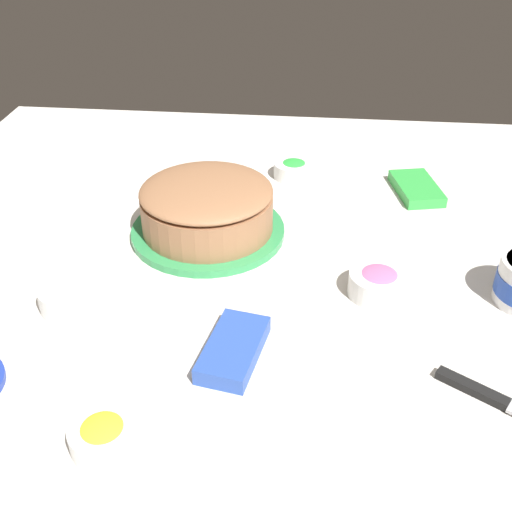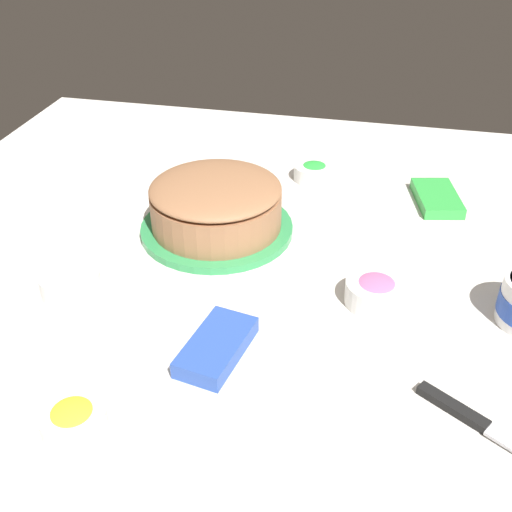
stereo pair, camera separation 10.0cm
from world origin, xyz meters
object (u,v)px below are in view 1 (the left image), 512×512
object	(u,v)px
sprinkle_bowl_yellow	(103,435)
sprinkle_bowl_rainbow	(70,296)
spreading_knife	(509,406)
sprinkle_bowl_green	(294,169)
sprinkle_bowl_pink	(378,282)
frosted_cake	(207,211)
candy_box_lower	(233,349)
candy_box_upper	(416,188)

from	to	relation	value
sprinkle_bowl_yellow	sprinkle_bowl_rainbow	xyz separation A→B (m)	(-0.25, -0.13, 0.00)
spreading_knife	sprinkle_bowl_green	distance (m)	0.69
sprinkle_bowl_pink	sprinkle_bowl_rainbow	world-z (taller)	sprinkle_bowl_pink
frosted_cake	sprinkle_bowl_green	bearing A→B (deg)	150.04
frosted_cake	sprinkle_bowl_yellow	distance (m)	0.48
candy_box_lower	sprinkle_bowl_rainbow	bearing A→B (deg)	-97.05
spreading_knife	sprinkle_bowl_pink	size ratio (longest dim) A/B	2.23
candy_box_upper	sprinkle_bowl_pink	bearing A→B (deg)	-28.46
sprinkle_bowl_green	candy_box_lower	xyz separation A→B (m)	(0.56, -0.05, -0.01)
frosted_cake	sprinkle_bowl_green	size ratio (longest dim) A/B	3.25
sprinkle_bowl_pink	candy_box_lower	world-z (taller)	sprinkle_bowl_pink
sprinkle_bowl_yellow	candy_box_upper	distance (m)	0.81
sprinkle_bowl_rainbow	candy_box_lower	world-z (taller)	sprinkle_bowl_rainbow
candy_box_lower	sprinkle_bowl_pink	bearing A→B (deg)	139.21
sprinkle_bowl_yellow	candy_box_lower	distance (m)	0.21
sprinkle_bowl_green	spreading_knife	bearing A→B (deg)	25.90
sprinkle_bowl_green	sprinkle_bowl_pink	size ratio (longest dim) A/B	0.91
spreading_knife	sprinkle_bowl_yellow	distance (m)	0.50
sprinkle_bowl_green	candy_box_lower	size ratio (longest dim) A/B	0.63
sprinkle_bowl_yellow	candy_box_upper	xyz separation A→B (m)	(-0.68, 0.44, -0.01)
sprinkle_bowl_yellow	sprinkle_bowl_pink	bearing A→B (deg)	134.56
sprinkle_bowl_rainbow	candy_box_upper	xyz separation A→B (m)	(-0.43, 0.57, -0.01)
sprinkle_bowl_pink	candy_box_upper	distance (m)	0.36
spreading_knife	sprinkle_bowl_green	xyz separation A→B (m)	(-0.62, -0.30, 0.01)
spreading_knife	candy_box_upper	size ratio (longest dim) A/B	1.54
sprinkle_bowl_pink	candy_box_upper	world-z (taller)	sprinkle_bowl_pink
frosted_cake	sprinkle_bowl_green	world-z (taller)	frosted_cake
sprinkle_bowl_yellow	sprinkle_bowl_pink	size ratio (longest dim) A/B	0.85
sprinkle_bowl_green	sprinkle_bowl_yellow	world-z (taller)	sprinkle_bowl_yellow
sprinkle_bowl_rainbow	candy_box_lower	xyz separation A→B (m)	(0.08, 0.26, -0.01)
sprinkle_bowl_yellow	sprinkle_bowl_rainbow	bearing A→B (deg)	-152.58
sprinkle_bowl_rainbow	candy_box_lower	bearing A→B (deg)	72.21
sprinkle_bowl_rainbow	candy_box_upper	world-z (taller)	sprinkle_bowl_rainbow
sprinkle_bowl_green	candy_box_lower	distance (m)	0.56
frosted_cake	sprinkle_bowl_rainbow	world-z (taller)	frosted_cake
sprinkle_bowl_rainbow	candy_box_lower	distance (m)	0.27
sprinkle_bowl_rainbow	sprinkle_bowl_green	bearing A→B (deg)	146.48
spreading_knife	sprinkle_bowl_yellow	size ratio (longest dim) A/B	2.61
spreading_knife	sprinkle_bowl_rainbow	xyz separation A→B (m)	(-0.14, -0.62, 0.01)
sprinkle_bowl_green	sprinkle_bowl_pink	bearing A→B (deg)	20.97
candy_box_upper	candy_box_lower	bearing A→B (deg)	-43.39
frosted_cake	spreading_knife	size ratio (longest dim) A/B	1.33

